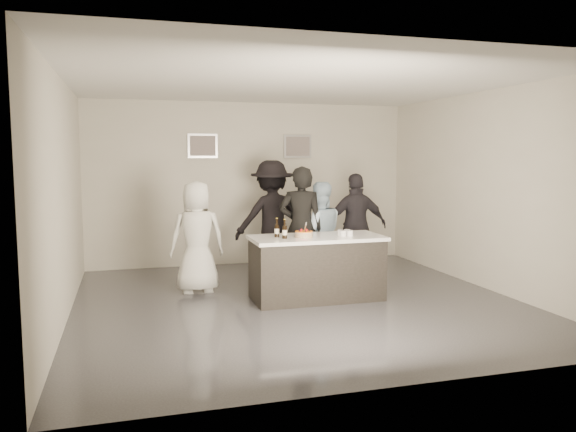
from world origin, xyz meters
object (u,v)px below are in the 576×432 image
object	(u,v)px
person_main_blue	(319,233)
person_guest_back	(272,218)
person_main_black	(301,228)
person_guest_right	(356,226)
bar_counter	(317,268)
beer_bottle_a	(277,228)
beer_bottle_b	(285,229)
person_guest_left	(197,237)
cake	(304,235)

from	to	relation	value
person_main_blue	person_guest_back	size ratio (longest dim) A/B	0.83
person_main_black	person_main_blue	distance (m)	0.39
person_guest_right	bar_counter	bearing A→B (deg)	51.13
beer_bottle_a	person_guest_back	distance (m)	1.78
beer_bottle_b	person_guest_back	xyz separation A→B (m)	(0.31, 1.90, -0.06)
bar_counter	beer_bottle_a	bearing A→B (deg)	173.96
bar_counter	person_guest_left	distance (m)	1.84
beer_bottle_b	person_guest_left	xyz separation A→B (m)	(-1.07, 0.98, -0.20)
bar_counter	person_main_black	distance (m)	0.86
beer_bottle_a	person_guest_right	world-z (taller)	person_guest_right
person_guest_left	cake	bearing A→B (deg)	145.81
cake	person_main_black	distance (m)	0.79
beer_bottle_a	beer_bottle_b	xyz separation A→B (m)	(0.07, -0.16, 0.00)
bar_counter	person_guest_right	xyz separation A→B (m)	(1.08, 1.13, 0.42)
beer_bottle_b	person_guest_left	bearing A→B (deg)	137.57
beer_bottle_b	person_main_blue	bearing A→B (deg)	48.88
person_main_blue	beer_bottle_b	bearing A→B (deg)	53.42
cake	person_main_black	xyz separation A→B (m)	(0.20, 0.76, -0.00)
person_main_black	person_guest_right	size ratio (longest dim) A/B	1.07
beer_bottle_a	beer_bottle_b	size ratio (longest dim) A/B	1.00
beer_bottle_a	person_main_blue	distance (m)	1.22
beer_bottle_b	cake	bearing A→B (deg)	10.10
beer_bottle_b	person_main_black	bearing A→B (deg)	59.04
person_guest_left	person_guest_back	distance (m)	1.66
person_main_black	person_guest_left	distance (m)	1.57
beer_bottle_a	person_main_black	distance (m)	0.87
person_guest_right	beer_bottle_b	bearing A→B (deg)	42.82
bar_counter	beer_bottle_b	world-z (taller)	beer_bottle_b
bar_counter	person_main_black	size ratio (longest dim) A/B	1.00
person_guest_back	cake	bearing A→B (deg)	87.10
person_guest_left	person_main_blue	bearing A→B (deg)	179.29
person_main_blue	person_guest_back	distance (m)	1.09
person_main_blue	person_guest_right	bearing A→B (deg)	-154.80
beer_bottle_a	bar_counter	bearing A→B (deg)	-6.04
person_guest_right	beer_bottle_a	bearing A→B (deg)	37.92
person_guest_left	person_guest_right	bearing A→B (deg)	-174.42
person_guest_back	person_guest_right	bearing A→B (deg)	150.06
beer_bottle_b	person_main_black	world-z (taller)	person_main_black
cake	beer_bottle_a	bearing A→B (deg)	163.03
bar_counter	person_main_blue	bearing A→B (deg)	68.56
person_main_blue	person_guest_left	world-z (taller)	person_guest_left
beer_bottle_b	person_main_blue	distance (m)	1.28
person_main_blue	person_guest_left	distance (m)	1.90
person_main_blue	person_main_black	bearing A→B (deg)	26.34
bar_counter	cake	world-z (taller)	cake
person_main_blue	person_guest_right	xyz separation A→B (m)	(0.75, 0.28, 0.06)
person_guest_back	beer_bottle_a	bearing A→B (deg)	75.47
person_main_blue	person_guest_left	bearing A→B (deg)	3.76
beer_bottle_a	beer_bottle_b	world-z (taller)	same
person_main_blue	person_guest_back	bearing A→B (deg)	-56.43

